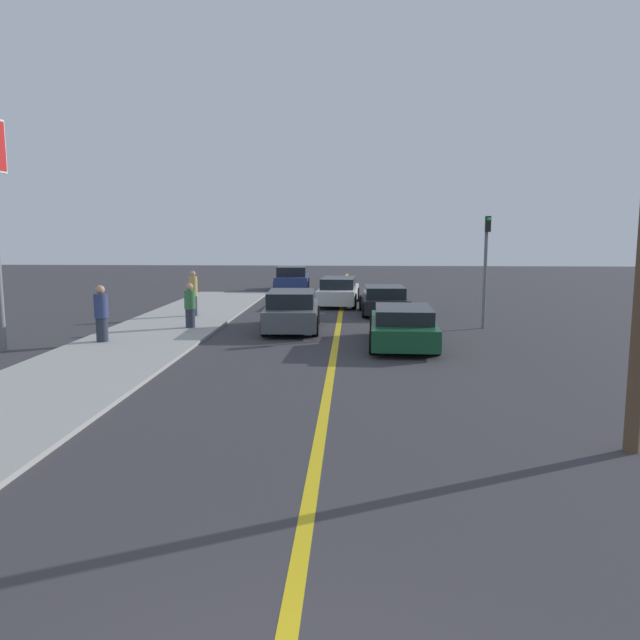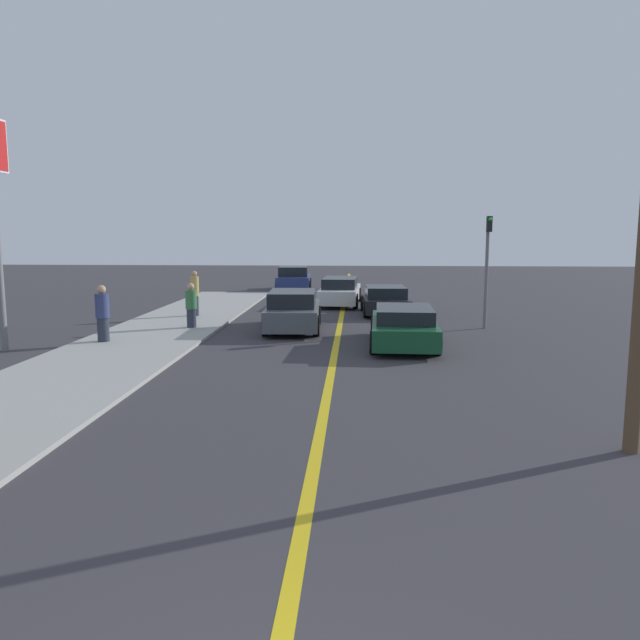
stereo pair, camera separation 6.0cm
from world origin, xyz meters
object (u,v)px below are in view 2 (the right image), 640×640
pedestrian_mid_group (103,314)px  traffic_light (487,260)px  car_ahead_center (293,311)px  car_parked_left_lot (340,291)px  car_near_right_lane (404,326)px  pedestrian_far_standing (191,306)px  car_oncoming_far (294,279)px  car_far_distant (385,300)px  pedestrian_by_sign (195,293)px

pedestrian_mid_group → traffic_light: size_ratio=0.44×
car_ahead_center → car_parked_left_lot: (1.45, 7.74, -0.04)m
car_near_right_lane → pedestrian_far_standing: 7.72m
car_oncoming_far → car_ahead_center: bearing=-87.2°
car_far_distant → traffic_light: bearing=-49.9°
car_oncoming_far → pedestrian_mid_group: size_ratio=2.26×
car_ahead_center → car_far_distant: size_ratio=1.14×
car_ahead_center → car_oncoming_far: 14.87m
car_far_distant → pedestrian_mid_group: bearing=-141.9°
car_oncoming_far → pedestrian_mid_group: 18.43m
car_near_right_lane → car_far_distant: size_ratio=1.18×
car_parked_left_lot → pedestrian_far_standing: bearing=-119.5°
traffic_light → pedestrian_by_sign: bearing=169.3°
car_oncoming_far → car_parked_left_lot: bearing=-70.4°
pedestrian_mid_group → traffic_light: (12.40, 3.91, 1.49)m
car_ahead_center → car_far_distant: car_ahead_center is taller
car_parked_left_lot → car_oncoming_far: bearing=115.3°
car_parked_left_lot → car_far_distant: bearing=-55.8°
car_near_right_lane → pedestrian_far_standing: (-7.25, 2.63, 0.27)m
car_oncoming_far → pedestrian_far_standing: bearing=-100.9°
pedestrian_mid_group → pedestrian_far_standing: (1.98, 2.94, -0.09)m
car_ahead_center → pedestrian_mid_group: (-5.55, -3.17, 0.28)m
pedestrian_mid_group → traffic_light: 13.09m
car_ahead_center → pedestrian_far_standing: size_ratio=2.82×
pedestrian_far_standing → traffic_light: 10.59m
car_ahead_center → pedestrian_by_sign: size_ratio=2.46×
car_near_right_lane → car_oncoming_far: car_oncoming_far is taller
car_ahead_center → pedestrian_far_standing: pedestrian_far_standing is taller
pedestrian_by_sign → traffic_light: bearing=-10.7°
pedestrian_far_standing → car_far_distant: bearing=33.8°
pedestrian_mid_group → traffic_light: traffic_light is taller
car_near_right_lane → traffic_light: bearing=50.5°
car_ahead_center → car_far_distant: bearing=49.8°
car_oncoming_far → pedestrian_by_sign: size_ratio=2.19×
car_far_distant → pedestrian_by_sign: (-7.70, -1.64, 0.42)m
car_ahead_center → traffic_light: traffic_light is taller
car_near_right_lane → traffic_light: traffic_light is taller
car_near_right_lane → pedestrian_far_standing: pedestrian_far_standing is taller
pedestrian_by_sign → traffic_light: 11.39m
pedestrian_mid_group → pedestrian_far_standing: size_ratio=1.11×
car_parked_left_lot → pedestrian_far_standing: (-5.03, -7.97, 0.23)m
pedestrian_by_sign → pedestrian_mid_group: bearing=-102.3°
pedestrian_far_standing → car_ahead_center: bearing=3.8°
car_parked_left_lot → traffic_light: size_ratio=1.19×
car_oncoming_far → pedestrian_mid_group: (-4.08, -17.97, 0.28)m
car_near_right_lane → car_ahead_center: bearing=143.9°
car_near_right_lane → car_oncoming_far: (-5.15, 17.66, 0.08)m
car_parked_left_lot → car_ahead_center: bearing=-97.8°
car_oncoming_far → pedestrian_mid_group: bearing=-105.7°
car_parked_left_lot → pedestrian_by_sign: (-5.70, -4.90, 0.37)m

